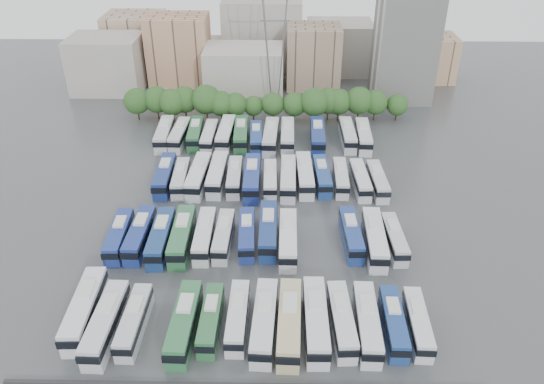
{
  "coord_description": "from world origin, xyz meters",
  "views": [
    {
      "loc": [
        3.65,
        -72.94,
        50.83
      ],
      "look_at": [
        2.18,
        5.0,
        3.0
      ],
      "focal_mm": 35.0,
      "sensor_mm": 36.0,
      "label": 1
    }
  ],
  "objects_px": {
    "bus_r1_s12": "(375,239)",
    "bus_r3_s6": "(256,137)",
    "bus_r0_s2": "(134,321)",
    "bus_r3_s0": "(164,134)",
    "electricity_pylon": "(275,32)",
    "bus_r0_s9": "(316,320)",
    "bus_r1_s2": "(161,237)",
    "bus_r0_s1": "(106,323)",
    "bus_r0_s4": "(184,322)",
    "bus_r0_s12": "(394,322)",
    "bus_r3_s4": "(226,133)",
    "bus_r0_s10": "(342,320)",
    "bus_r2_s8": "(288,178)",
    "bus_r2_s1": "(165,175)",
    "bus_r2_s9": "(305,175)",
    "bus_r2_s3": "(199,176)",
    "bus_r3_s5": "(241,134)",
    "apartment_tower": "(405,47)",
    "bus_r2_s2": "(181,178)",
    "bus_r3_s2": "(195,133)",
    "bus_r1_s1": "(140,234)",
    "bus_r3_s3": "(209,136)",
    "bus_r0_s8": "(289,322)",
    "bus_r1_s4": "(204,235)",
    "bus_r1_s5": "(224,236)",
    "bus_r0_s6": "(238,316)",
    "bus_r1_s8": "(288,239)",
    "bus_r0_s5": "(211,319)",
    "bus_r2_s7": "(270,179)",
    "bus_r3_s13": "(363,136)",
    "bus_r2_s5": "(235,177)",
    "bus_r3_s1": "(180,134)",
    "bus_r1_s0": "(119,236)",
    "bus_r2_s4": "(217,174)",
    "bus_r1_s13": "(394,238)",
    "bus_r2_s11": "(341,177)",
    "bus_r1_s7": "(268,230)",
    "bus_r0_s13": "(418,323)",
    "bus_r0_s11": "(367,322)",
    "bus_r2_s13": "(378,181)",
    "bus_r2_s12": "(360,179)",
    "bus_r2_s6": "(252,177)",
    "bus_r3_s8": "(288,135)",
    "bus_r3_s12": "(348,134)",
    "bus_r1_s3": "(182,236)",
    "bus_r2_s10": "(322,175)",
    "bus_r0_s0": "(85,309)"
  },
  "relations": [
    {
      "from": "bus_r2_s3",
      "to": "bus_r3_s1",
      "type": "xyz_separation_m",
      "value": [
        -6.56,
        17.96,
        -0.14
      ]
    },
    {
      "from": "bus_r2_s7",
      "to": "bus_r3_s13",
      "type": "height_order",
      "value": "bus_r3_s13"
    },
    {
      "from": "bus_r2_s5",
      "to": "bus_r2_s13",
      "type": "height_order",
      "value": "bus_r2_s5"
    },
    {
      "from": "bus_r0_s4",
      "to": "bus_r0_s9",
      "type": "distance_m",
      "value": 16.6
    },
    {
      "from": "bus_r1_s13",
      "to": "bus_r2_s11",
      "type": "relative_size",
      "value": 0.98
    },
    {
      "from": "bus_r1_s2",
      "to": "bus_r0_s1",
      "type": "bearing_deg",
      "value": -100.95
    },
    {
      "from": "bus_r1_s8",
      "to": "bus_r2_s8",
      "type": "xyz_separation_m",
      "value": [
        0.15,
        18.8,
        0.03
      ]
    },
    {
      "from": "bus_r0_s11",
      "to": "bus_r3_s8",
      "type": "relative_size",
      "value": 0.96
    },
    {
      "from": "bus_r1_s1",
      "to": "bus_r3_s3",
      "type": "distance_m",
      "value": 36.4
    },
    {
      "from": "bus_r1_s0",
      "to": "bus_r2_s4",
      "type": "distance_m",
      "value": 23.52
    },
    {
      "from": "bus_r2_s8",
      "to": "bus_r2_s6",
      "type": "bearing_deg",
      "value": -177.56
    },
    {
      "from": "bus_r2_s5",
      "to": "bus_r3_s8",
      "type": "distance_m",
      "value": 20.2
    },
    {
      "from": "bus_r0_s2",
      "to": "bus_r3_s0",
      "type": "relative_size",
      "value": 0.87
    },
    {
      "from": "bus_r2_s1",
      "to": "bus_r2_s9",
      "type": "relative_size",
      "value": 0.98
    },
    {
      "from": "bus_r2_s12",
      "to": "bus_r3_s8",
      "type": "distance_m",
      "value": 22.53
    },
    {
      "from": "bus_r0_s13",
      "to": "bus_r3_s4",
      "type": "relative_size",
      "value": 0.81
    },
    {
      "from": "bus_r0_s5",
      "to": "bus_r2_s7",
      "type": "height_order",
      "value": "bus_r2_s7"
    },
    {
      "from": "bus_r1_s4",
      "to": "bus_r1_s12",
      "type": "bearing_deg",
      "value": -1.7
    },
    {
      "from": "electricity_pylon",
      "to": "bus_r0_s9",
      "type": "bearing_deg",
      "value": -85.17
    },
    {
      "from": "bus_r1_s1",
      "to": "bus_r2_s13",
      "type": "bearing_deg",
      "value": 24.72
    },
    {
      "from": "bus_r0_s1",
      "to": "bus_r2_s2",
      "type": "relative_size",
      "value": 1.13
    },
    {
      "from": "bus_r0_s8",
      "to": "bus_r3_s5",
      "type": "height_order",
      "value": "bus_r0_s8"
    },
    {
      "from": "electricity_pylon",
      "to": "bus_r2_s4",
      "type": "relative_size",
      "value": 2.61
    },
    {
      "from": "bus_r0_s0",
      "to": "bus_r0_s1",
      "type": "distance_m",
      "value": 4.14
    },
    {
      "from": "bus_r1_s7",
      "to": "bus_r2_s2",
      "type": "xyz_separation_m",
      "value": [
        -16.66,
        16.58,
        -0.22
      ]
    },
    {
      "from": "bus_r0_s10",
      "to": "bus_r1_s3",
      "type": "distance_m",
      "value": 28.99
    },
    {
      "from": "bus_r1_s4",
      "to": "bus_r1_s2",
      "type": "bearing_deg",
      "value": -173.8
    },
    {
      "from": "bus_r1_s8",
      "to": "bus_r2_s10",
      "type": "relative_size",
      "value": 1.06
    },
    {
      "from": "bus_r3_s0",
      "to": "bus_r3_s2",
      "type": "relative_size",
      "value": 1.04
    },
    {
      "from": "bus_r0_s8",
      "to": "bus_r0_s12",
      "type": "distance_m",
      "value": 13.22
    },
    {
      "from": "bus_r2_s5",
      "to": "bus_r1_s5",
      "type": "bearing_deg",
      "value": -91.87
    },
    {
      "from": "bus_r1_s8",
      "to": "bus_r0_s5",
      "type": "bearing_deg",
      "value": -119.75
    },
    {
      "from": "bus_r0_s5",
      "to": "bus_r2_s5",
      "type": "xyz_separation_m",
      "value": [
        0.16,
        36.39,
        0.1
      ]
    },
    {
      "from": "bus_r0_s12",
      "to": "bus_r2_s8",
      "type": "relative_size",
      "value": 0.87
    },
    {
      "from": "bus_r0_s10",
      "to": "bus_r2_s8",
      "type": "height_order",
      "value": "bus_r2_s8"
    },
    {
      "from": "bus_r0_s1",
      "to": "bus_r2_s6",
      "type": "height_order",
      "value": "bus_r2_s6"
    },
    {
      "from": "bus_r2_s3",
      "to": "bus_r3_s0",
      "type": "distance_m",
      "value": 20.59
    },
    {
      "from": "electricity_pylon",
      "to": "bus_r2_s4",
      "type": "bearing_deg",
      "value": -105.35
    },
    {
      "from": "bus_r3_s5",
      "to": "apartment_tower",
      "type": "bearing_deg",
      "value": 33.2
    },
    {
      "from": "bus_r1_s4",
      "to": "bus_r3_s5",
      "type": "xyz_separation_m",
      "value": [
        3.19,
        36.53,
        0.19
      ]
    },
    {
      "from": "bus_r2_s9",
      "to": "bus_r2_s12",
      "type": "height_order",
      "value": "bus_r2_s9"
    },
    {
      "from": "electricity_pylon",
      "to": "apartment_tower",
      "type": "bearing_deg",
      "value": 14.04
    },
    {
      "from": "bus_r1_s7",
      "to": "bus_r2_s8",
      "type": "bearing_deg",
      "value": 78.77
    },
    {
      "from": "bus_r3_s1",
      "to": "bus_r3_s6",
      "type": "bearing_deg",
      "value": 0.0
    },
    {
      "from": "bus_r0_s11",
      "to": "bus_r2_s13",
      "type": "bearing_deg",
      "value": 80.83
    },
    {
      "from": "bus_r1_s12",
      "to": "bus_r3_s6",
      "type": "distance_m",
      "value": 41.27
    },
    {
      "from": "bus_r2_s9",
      "to": "bus_r3_s12",
      "type": "relative_size",
      "value": 1.04
    },
    {
      "from": "bus_r0_s12",
      "to": "bus_r3_s4",
      "type": "height_order",
      "value": "bus_r3_s4"
    },
    {
      "from": "bus_r1_s5",
      "to": "bus_r0_s6",
      "type": "bearing_deg",
      "value": -77.04
    },
    {
      "from": "bus_r2_s2",
      "to": "bus_r3_s4",
      "type": "xyz_separation_m",
      "value": [
        6.68,
        18.7,
        0.29
      ]
    }
  ]
}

